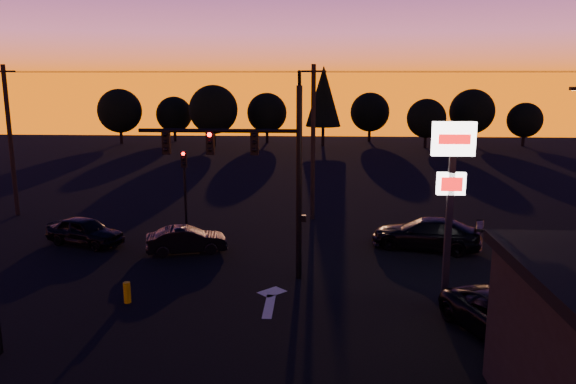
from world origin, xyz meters
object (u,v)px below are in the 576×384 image
pylon_sign (452,175)px  car_right (426,234)px  suv_parked (508,319)px  bollard (127,292)px  traffic_signal_mast (260,162)px  car_left (85,231)px  secondary_signal (185,178)px  car_mid (187,240)px

pylon_sign → car_right: 8.11m
car_right → suv_parked: (0.79, -9.66, -0.07)m
pylon_sign → bollard: size_ratio=8.49×
traffic_signal_mast → suv_parked: bearing=-31.5°
bollard → traffic_signal_mast: bearing=31.4°
pylon_sign → car_left: 18.24m
pylon_sign → suv_parked: (1.43, -2.73, -4.22)m
secondary_signal → suv_parked: bearing=-43.4°
car_right → traffic_signal_mast: bearing=-43.8°
bollard → car_right: (12.49, 7.34, 0.37)m
traffic_signal_mast → car_mid: 6.64m
traffic_signal_mast → car_left: 11.08m
bollard → car_left: car_left is taller
secondary_signal → car_right: size_ratio=0.82×
car_left → car_mid: car_left is taller
car_left → secondary_signal: bearing=-32.6°
secondary_signal → car_mid: bearing=-76.7°
secondary_signal → bollard: size_ratio=5.43×
pylon_sign → bollard: bearing=-178.1°
car_mid → car_right: car_right is taller
secondary_signal → car_mid: (1.01, -4.26, -2.23)m
bollard → car_left: bearing=122.4°
secondary_signal → bollard: bearing=-89.2°
car_mid → suv_parked: (12.42, -8.45, 0.06)m
secondary_signal → car_left: bearing=-143.8°
bollard → car_mid: car_mid is taller
secondary_signal → traffic_signal_mast: bearing=-56.8°
bollard → car_mid: bearing=82.0°
pylon_sign → secondary_signal: bearing=140.2°
bollard → car_left: 8.50m
traffic_signal_mast → car_mid: traffic_signal_mast is taller
pylon_sign → suv_parked: bearing=-62.4°
bollard → suv_parked: (13.28, -2.32, 0.29)m
suv_parked → secondary_signal: bearing=114.8°
traffic_signal_mast → pylon_sign: bearing=-19.4°
secondary_signal → pylon_sign: (12.00, -9.99, 2.05)m
traffic_signal_mast → pylon_sign: 7.52m
car_left → suv_parked: car_left is taller
car_left → car_right: size_ratio=0.78×
traffic_signal_mast → car_right: (7.73, 4.44, -4.17)m
bollard → car_right: size_ratio=0.15×
traffic_signal_mast → secondary_signal: traffic_signal_mast is taller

